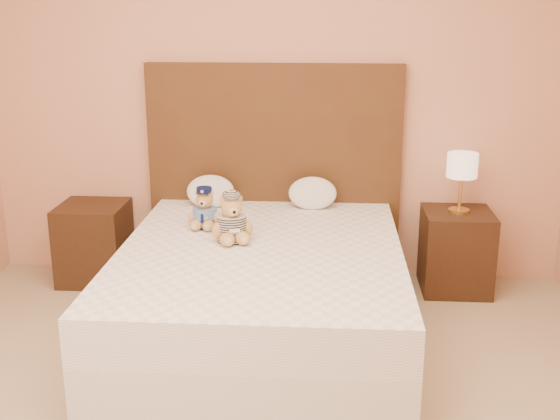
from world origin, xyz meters
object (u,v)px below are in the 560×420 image
at_px(bed, 261,293).
at_px(nightstand_left, 94,243).
at_px(nightstand_right, 456,251).
at_px(pillow_right, 313,192).
at_px(pillow_left, 210,190).
at_px(lamp, 462,168).
at_px(teddy_police, 205,208).
at_px(teddy_prisoner, 232,218).

relative_size(bed, nightstand_left, 3.64).
bearing_deg(bed, nightstand_left, 147.38).
xyz_separation_m(nightstand_right, pillow_right, (-0.98, 0.03, 0.39)).
height_order(pillow_left, pillow_right, pillow_left).
height_order(nightstand_left, pillow_left, pillow_left).
bearing_deg(lamp, pillow_right, 178.24).
distance_m(bed, teddy_police, 0.66).
bearing_deg(teddy_prisoner, lamp, 6.38).
distance_m(bed, pillow_right, 0.96).
xyz_separation_m(teddy_police, pillow_right, (0.65, 0.47, -0.01)).
distance_m(teddy_prisoner, pillow_left, 0.76).
bearing_deg(pillow_left, teddy_prisoner, -71.25).
bearing_deg(lamp, nightstand_left, 180.00).
height_order(nightstand_right, pillow_left, pillow_left).
distance_m(lamp, pillow_left, 1.68).
xyz_separation_m(teddy_prisoner, pillow_right, (0.45, 0.72, -0.03)).
distance_m(bed, lamp, 1.59).
bearing_deg(pillow_right, nightstand_right, -1.76).
xyz_separation_m(lamp, pillow_right, (-0.98, 0.03, -0.18)).
distance_m(lamp, pillow_right, 0.99).
distance_m(lamp, teddy_police, 1.70).
relative_size(bed, pillow_left, 6.13).
bearing_deg(nightstand_left, bed, -32.62).
distance_m(bed, pillow_left, 1.01).
relative_size(nightstand_left, teddy_police, 2.18).
bearing_deg(bed, pillow_right, 71.75).
xyz_separation_m(pillow_left, pillow_right, (0.70, 0.00, -0.00)).
xyz_separation_m(nightstand_left, lamp, (2.50, 0.00, 0.57)).
bearing_deg(nightstand_right, lamp, 180.00).
xyz_separation_m(bed, teddy_police, (-0.38, 0.36, 0.40)).
relative_size(lamp, teddy_prisoner, 1.41).
bearing_deg(nightstand_right, teddy_police, -164.76).
distance_m(nightstand_left, nightstand_right, 2.50).
bearing_deg(nightstand_right, bed, -147.38).
relative_size(bed, teddy_police, 7.91).
relative_size(nightstand_right, pillow_left, 1.69).
bearing_deg(nightstand_left, teddy_prisoner, -32.82).
distance_m(bed, nightstand_left, 1.48).
bearing_deg(teddy_police, nightstand_left, 158.07).
xyz_separation_m(lamp, pillow_left, (-1.67, 0.03, -0.18)).
height_order(lamp, teddy_prisoner, lamp).
xyz_separation_m(bed, nightstand_left, (-1.25, 0.80, -0.00)).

